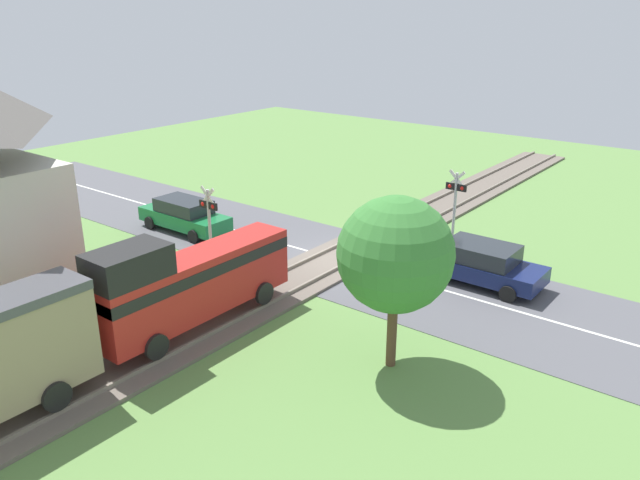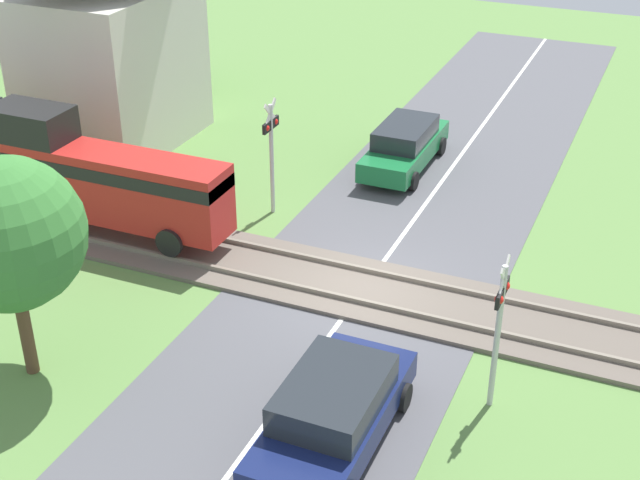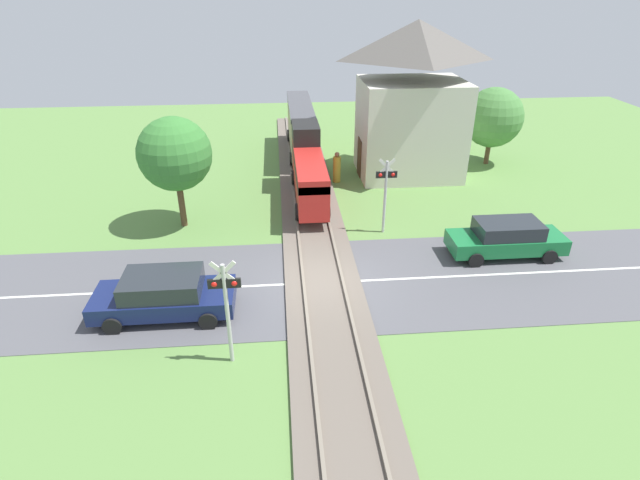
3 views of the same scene
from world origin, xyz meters
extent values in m
plane|color=#5B8442|center=(0.00, 0.00, 0.00)|extent=(60.00, 60.00, 0.00)
cube|color=#515156|center=(0.00, 0.00, 0.01)|extent=(48.00, 6.40, 0.02)
cube|color=silver|center=(0.00, 0.00, 0.02)|extent=(48.00, 0.12, 0.00)
cube|color=#665B51|center=(0.00, 0.00, 0.06)|extent=(2.80, 48.00, 0.12)
cube|color=slate|center=(-0.72, 0.00, 0.18)|extent=(0.10, 48.00, 0.12)
cube|color=slate|center=(0.72, 0.00, 0.18)|extent=(0.10, 48.00, 0.12)
cube|color=red|center=(0.00, 7.30, 1.57)|extent=(1.35, 6.92, 1.90)
cube|color=black|center=(0.00, 7.30, 2.09)|extent=(1.37, 6.92, 0.36)
cube|color=black|center=(0.00, 9.65, 2.97)|extent=(1.35, 2.21, 0.90)
cylinder|color=black|center=(-0.72, 5.09, 0.62)|extent=(0.14, 0.76, 0.76)
cylinder|color=black|center=(0.72, 5.09, 0.62)|extent=(0.14, 0.76, 0.76)
cylinder|color=black|center=(-0.72, 9.51, 0.62)|extent=(0.14, 0.76, 0.76)
cylinder|color=black|center=(0.72, 9.51, 0.62)|extent=(0.14, 0.76, 0.76)
cylinder|color=black|center=(-0.72, 12.53, 0.62)|extent=(0.14, 0.76, 0.76)
cylinder|color=black|center=(0.72, 12.53, 0.62)|extent=(0.14, 0.76, 0.76)
cube|color=#141E4C|center=(-5.40, -1.44, 0.59)|extent=(4.59, 1.87, 0.58)
cube|color=#23282D|center=(-5.40, -1.44, 1.19)|extent=(2.53, 1.72, 0.62)
cylinder|color=black|center=(-3.90, -0.51, 0.30)|extent=(0.60, 0.18, 0.60)
cylinder|color=black|center=(-3.90, -2.37, 0.30)|extent=(0.60, 0.18, 0.60)
cylinder|color=black|center=(-6.89, -0.51, 0.30)|extent=(0.60, 0.18, 0.60)
cylinder|color=black|center=(-6.89, -2.37, 0.30)|extent=(0.60, 0.18, 0.60)
cube|color=#197038|center=(7.53, 1.44, 0.61)|extent=(4.58, 1.60, 0.62)
cube|color=#23282D|center=(7.53, 1.44, 1.21)|extent=(2.52, 1.47, 0.58)
cylinder|color=black|center=(6.04, 0.64, 0.30)|extent=(0.60, 0.18, 0.60)
cylinder|color=black|center=(6.04, 2.24, 0.30)|extent=(0.60, 0.18, 0.60)
cylinder|color=black|center=(9.02, 0.64, 0.30)|extent=(0.60, 0.18, 0.60)
cylinder|color=black|center=(9.02, 2.24, 0.30)|extent=(0.60, 0.18, 0.60)
cylinder|color=#B7B7B7|center=(-3.05, -3.95, 1.65)|extent=(0.12, 0.12, 3.29)
cube|color=black|center=(-3.05, -3.95, 2.70)|extent=(0.90, 0.08, 0.28)
sphere|color=red|center=(-3.32, -3.95, 2.70)|extent=(0.18, 0.18, 0.18)
sphere|color=red|center=(-2.78, -3.95, 2.70)|extent=(0.18, 0.18, 0.18)
cube|color=silver|center=(-3.05, -3.95, 3.04)|extent=(0.72, 0.04, 0.72)
cube|color=silver|center=(-3.05, -3.95, 3.04)|extent=(0.72, 0.04, 0.72)
cylinder|color=#B7B7B7|center=(3.05, 3.95, 1.65)|extent=(0.12, 0.12, 3.29)
cube|color=black|center=(3.05, 3.95, 2.70)|extent=(0.90, 0.08, 0.28)
sphere|color=red|center=(3.32, 3.95, 2.70)|extent=(0.18, 0.18, 0.18)
sphere|color=red|center=(2.78, 3.95, 2.70)|extent=(0.18, 0.18, 0.18)
cube|color=silver|center=(3.05, 3.95, 3.04)|extent=(0.72, 0.04, 0.72)
cube|color=silver|center=(3.05, 3.95, 3.04)|extent=(0.72, 0.04, 0.72)
cube|color=#472D1E|center=(3.10, 11.16, 1.05)|extent=(0.06, 1.10, 2.10)
cylinder|color=gold|center=(1.72, 10.25, 0.71)|extent=(0.42, 0.42, 1.43)
sphere|color=#936B4C|center=(1.72, 10.25, 1.56)|extent=(0.26, 0.26, 0.26)
cylinder|color=brown|center=(-5.84, 5.41, 1.01)|extent=(0.28, 0.28, 2.02)
sphere|color=#387A33|center=(-5.84, 5.41, 3.37)|extent=(3.17, 3.17, 3.17)
camera|label=1|loc=(-13.70, 18.78, 9.47)|focal=35.00mm
camera|label=2|loc=(-17.67, -6.42, 11.76)|focal=50.00mm
camera|label=3|loc=(-1.46, -15.51, 10.05)|focal=28.00mm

